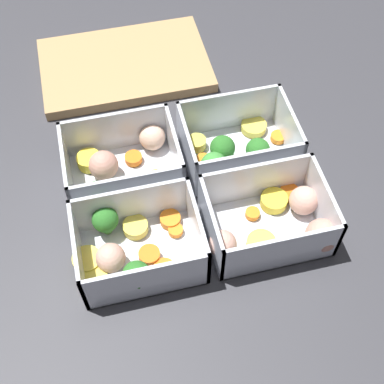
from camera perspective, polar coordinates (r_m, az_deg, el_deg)
The scene contains 6 objects.
ground_plane at distance 0.76m, azimuth 0.00°, elevation -1.12°, with size 4.00×4.00×0.00m, color #38383D.
container_near_left at distance 0.70m, azimuth -6.62°, elevation -6.05°, with size 0.17×0.12×0.07m.
container_near_right at distance 0.72m, azimuth 9.01°, elevation -3.11°, with size 0.18×0.13×0.07m.
container_far_left at distance 0.77m, azimuth -7.47°, elevation 2.90°, with size 0.16×0.13×0.07m.
container_far_right at distance 0.79m, azimuth 4.60°, elevation 4.82°, with size 0.16×0.13×0.07m.
cutting_board at distance 0.94m, azimuth -7.18°, elevation 13.27°, with size 0.28×0.18×0.02m.
Camera 1 is at (-0.10, -0.41, 0.63)m, focal length 50.00 mm.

